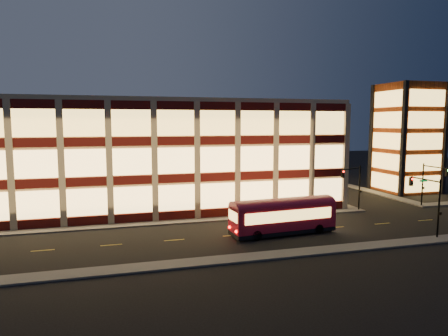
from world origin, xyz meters
name	(u,v)px	position (x,y,z in m)	size (l,w,h in m)	color
ground	(184,224)	(0.00, 0.00, 0.00)	(200.00, 200.00, 0.00)	black
sidewalk_office_south	(156,223)	(-3.00, 1.00, 0.07)	(54.00, 2.00, 0.15)	#514F4C
sidewalk_office_east	(300,190)	(23.00, 17.00, 0.07)	(2.00, 30.00, 0.15)	#514F4C
sidewalk_tower_west	(356,187)	(34.00, 17.00, 0.07)	(2.00, 30.00, 0.15)	#514F4C
sidewalk_near	(211,261)	(0.00, -13.00, 0.07)	(100.00, 2.00, 0.15)	#514F4C
office_building	(145,151)	(-2.91, 16.91, 7.25)	(50.45, 30.45, 14.50)	tan
stair_tower	(407,138)	(39.95, 11.95, 8.99)	(8.60, 8.60, 18.00)	#8C3814
traffic_signal_far	(354,181)	(22.21, 0.24, 4.11)	(3.79, 1.87, 6.00)	black
traffic_signal_right	(431,178)	(33.50, -0.62, 4.10)	(1.20, 4.37, 6.00)	black
traffic_signal_near	(428,195)	(23.50, -11.03, 4.13)	(0.32, 4.45, 6.00)	black
trolley_bus	(283,214)	(9.26, -6.77, 2.09)	(11.33, 3.71, 3.77)	maroon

